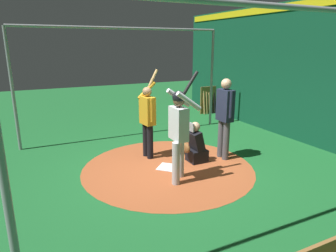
{
  "coord_description": "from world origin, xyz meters",
  "views": [
    {
      "loc": [
        2.66,
        5.47,
        2.62
      ],
      "look_at": [
        0.0,
        0.0,
        0.95
      ],
      "focal_mm": 32.0,
      "sensor_mm": 36.0,
      "label": 1
    }
  ],
  "objects_px": {
    "umpire": "(225,114)",
    "visitor": "(148,117)",
    "baseball_0": "(184,149)",
    "batter": "(179,127)",
    "home_plate": "(168,167)",
    "bat_rack": "(213,101)",
    "catcher": "(195,146)"
  },
  "relations": [
    {
      "from": "bat_rack",
      "to": "batter",
      "type": "bearing_deg",
      "value": 49.9
    },
    {
      "from": "batter",
      "to": "home_plate",
      "type": "bearing_deg",
      "value": -96.69
    },
    {
      "from": "batter",
      "to": "visitor",
      "type": "distance_m",
      "value": 1.44
    },
    {
      "from": "visitor",
      "to": "bat_rack",
      "type": "distance_m",
      "value": 5.29
    },
    {
      "from": "catcher",
      "to": "umpire",
      "type": "xyz_separation_m",
      "value": [
        -0.71,
        0.08,
        0.7
      ]
    },
    {
      "from": "home_plate",
      "to": "visitor",
      "type": "height_order",
      "value": "visitor"
    },
    {
      "from": "catcher",
      "to": "umpire",
      "type": "bearing_deg",
      "value": 173.51
    },
    {
      "from": "home_plate",
      "to": "bat_rack",
      "type": "xyz_separation_m",
      "value": [
        -3.94,
        -4.14,
        0.48
      ]
    },
    {
      "from": "batter",
      "to": "baseball_0",
      "type": "height_order",
      "value": "batter"
    },
    {
      "from": "bat_rack",
      "to": "baseball_0",
      "type": "distance_m",
      "value": 4.59
    },
    {
      "from": "batter",
      "to": "bat_rack",
      "type": "height_order",
      "value": "batter"
    },
    {
      "from": "catcher",
      "to": "baseball_0",
      "type": "xyz_separation_m",
      "value": [
        -0.12,
        -0.75,
        -0.33
      ]
    },
    {
      "from": "umpire",
      "to": "baseball_0",
      "type": "height_order",
      "value": "umpire"
    },
    {
      "from": "visitor",
      "to": "baseball_0",
      "type": "relative_size",
      "value": 27.75
    },
    {
      "from": "home_plate",
      "to": "catcher",
      "type": "relative_size",
      "value": 0.44
    },
    {
      "from": "batter",
      "to": "catcher",
      "type": "xyz_separation_m",
      "value": [
        -0.79,
        -0.68,
        -0.72
      ]
    },
    {
      "from": "home_plate",
      "to": "umpire",
      "type": "xyz_separation_m",
      "value": [
        -1.43,
        0.03,
        1.06
      ]
    },
    {
      "from": "home_plate",
      "to": "catcher",
      "type": "bearing_deg",
      "value": -176.01
    },
    {
      "from": "visitor",
      "to": "home_plate",
      "type": "bearing_deg",
      "value": 92.63
    },
    {
      "from": "batter",
      "to": "baseball_0",
      "type": "distance_m",
      "value": 1.99
    },
    {
      "from": "batter",
      "to": "umpire",
      "type": "relative_size",
      "value": 1.13
    },
    {
      "from": "umpire",
      "to": "catcher",
      "type": "bearing_deg",
      "value": -6.49
    },
    {
      "from": "umpire",
      "to": "visitor",
      "type": "bearing_deg",
      "value": -28.12
    },
    {
      "from": "batter",
      "to": "visitor",
      "type": "xyz_separation_m",
      "value": [
        0.06,
        -1.44,
        -0.11
      ]
    },
    {
      "from": "home_plate",
      "to": "bat_rack",
      "type": "bearing_deg",
      "value": -133.62
    },
    {
      "from": "home_plate",
      "to": "catcher",
      "type": "xyz_separation_m",
      "value": [
        -0.72,
        -0.05,
        0.36
      ]
    },
    {
      "from": "catcher",
      "to": "baseball_0",
      "type": "bearing_deg",
      "value": -98.82
    },
    {
      "from": "batter",
      "to": "baseball_0",
      "type": "xyz_separation_m",
      "value": [
        -0.91,
        -1.43,
        -1.05
      ]
    },
    {
      "from": "umpire",
      "to": "home_plate",
      "type": "bearing_deg",
      "value": -1.23
    },
    {
      "from": "home_plate",
      "to": "baseball_0",
      "type": "xyz_separation_m",
      "value": [
        -0.84,
        -0.8,
        0.03
      ]
    },
    {
      "from": "home_plate",
      "to": "bat_rack",
      "type": "height_order",
      "value": "bat_rack"
    },
    {
      "from": "umpire",
      "to": "baseball_0",
      "type": "bearing_deg",
      "value": -54.17
    }
  ]
}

